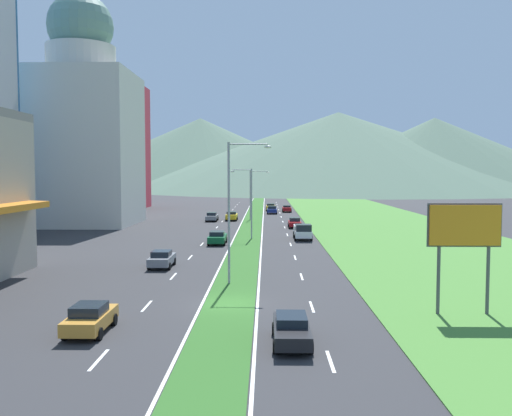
# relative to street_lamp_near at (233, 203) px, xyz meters

# --- Properties ---
(ground_plane) EXTENTS (600.00, 600.00, 0.00)m
(ground_plane) POSITION_rel_street_lamp_near_xyz_m (0.13, -6.22, -5.98)
(ground_plane) COLOR #2D2D30
(grass_median) EXTENTS (3.20, 240.00, 0.06)m
(grass_median) POSITION_rel_street_lamp_near_xyz_m (0.13, 53.78, -5.95)
(grass_median) COLOR #2D6023
(grass_median) RESTS_ON ground_plane
(grass_verge_right) EXTENTS (24.00, 240.00, 0.06)m
(grass_verge_right) POSITION_rel_street_lamp_near_xyz_m (20.73, 53.78, -5.95)
(grass_verge_right) COLOR #477F33
(grass_verge_right) RESTS_ON ground_plane
(lane_dash_left_1) EXTENTS (0.16, 2.80, 0.01)m
(lane_dash_left_1) POSITION_rel_street_lamp_near_xyz_m (-4.97, -16.52, -5.97)
(lane_dash_left_1) COLOR silver
(lane_dash_left_1) RESTS_ON ground_plane
(lane_dash_left_2) EXTENTS (0.16, 2.80, 0.01)m
(lane_dash_left_2) POSITION_rel_street_lamp_near_xyz_m (-4.97, -6.82, -5.97)
(lane_dash_left_2) COLOR silver
(lane_dash_left_2) RESTS_ON ground_plane
(lane_dash_left_3) EXTENTS (0.16, 2.80, 0.01)m
(lane_dash_left_3) POSITION_rel_street_lamp_near_xyz_m (-4.97, 2.88, -5.97)
(lane_dash_left_3) COLOR silver
(lane_dash_left_3) RESTS_ON ground_plane
(lane_dash_left_4) EXTENTS (0.16, 2.80, 0.01)m
(lane_dash_left_4) POSITION_rel_street_lamp_near_xyz_m (-4.97, 12.58, -5.97)
(lane_dash_left_4) COLOR silver
(lane_dash_left_4) RESTS_ON ground_plane
(lane_dash_left_5) EXTENTS (0.16, 2.80, 0.01)m
(lane_dash_left_5) POSITION_rel_street_lamp_near_xyz_m (-4.97, 22.28, -5.97)
(lane_dash_left_5) COLOR silver
(lane_dash_left_5) RESTS_ON ground_plane
(lane_dash_left_6) EXTENTS (0.16, 2.80, 0.01)m
(lane_dash_left_6) POSITION_rel_street_lamp_near_xyz_m (-4.97, 31.98, -5.97)
(lane_dash_left_6) COLOR silver
(lane_dash_left_6) RESTS_ON ground_plane
(lane_dash_left_7) EXTENTS (0.16, 2.80, 0.01)m
(lane_dash_left_7) POSITION_rel_street_lamp_near_xyz_m (-4.97, 41.67, -5.97)
(lane_dash_left_7) COLOR silver
(lane_dash_left_7) RESTS_ON ground_plane
(lane_dash_left_8) EXTENTS (0.16, 2.80, 0.01)m
(lane_dash_left_8) POSITION_rel_street_lamp_near_xyz_m (-4.97, 51.37, -5.97)
(lane_dash_left_8) COLOR silver
(lane_dash_left_8) RESTS_ON ground_plane
(lane_dash_left_9) EXTENTS (0.16, 2.80, 0.01)m
(lane_dash_left_9) POSITION_rel_street_lamp_near_xyz_m (-4.97, 61.07, -5.97)
(lane_dash_left_9) COLOR silver
(lane_dash_left_9) RESTS_ON ground_plane
(lane_dash_left_10) EXTENTS (0.16, 2.80, 0.01)m
(lane_dash_left_10) POSITION_rel_street_lamp_near_xyz_m (-4.97, 70.77, -5.97)
(lane_dash_left_10) COLOR silver
(lane_dash_left_10) RESTS_ON ground_plane
(lane_dash_left_11) EXTENTS (0.16, 2.80, 0.01)m
(lane_dash_left_11) POSITION_rel_street_lamp_near_xyz_m (-4.97, 80.47, -5.97)
(lane_dash_left_11) COLOR silver
(lane_dash_left_11) RESTS_ON ground_plane
(lane_dash_left_12) EXTENTS (0.16, 2.80, 0.01)m
(lane_dash_left_12) POSITION_rel_street_lamp_near_xyz_m (-4.97, 90.17, -5.97)
(lane_dash_left_12) COLOR silver
(lane_dash_left_12) RESTS_ON ground_plane
(lane_dash_left_13) EXTENTS (0.16, 2.80, 0.01)m
(lane_dash_left_13) POSITION_rel_street_lamp_near_xyz_m (-4.97, 99.87, -5.97)
(lane_dash_left_13) COLOR silver
(lane_dash_left_13) RESTS_ON ground_plane
(lane_dash_left_14) EXTENTS (0.16, 2.80, 0.01)m
(lane_dash_left_14) POSITION_rel_street_lamp_near_xyz_m (-4.97, 109.57, -5.97)
(lane_dash_left_14) COLOR silver
(lane_dash_left_14) RESTS_ON ground_plane
(lane_dash_right_1) EXTENTS (0.16, 2.80, 0.01)m
(lane_dash_right_1) POSITION_rel_street_lamp_near_xyz_m (5.23, -16.52, -5.97)
(lane_dash_right_1) COLOR silver
(lane_dash_right_1) RESTS_ON ground_plane
(lane_dash_right_2) EXTENTS (0.16, 2.80, 0.01)m
(lane_dash_right_2) POSITION_rel_street_lamp_near_xyz_m (5.23, -6.82, -5.97)
(lane_dash_right_2) COLOR silver
(lane_dash_right_2) RESTS_ON ground_plane
(lane_dash_right_3) EXTENTS (0.16, 2.80, 0.01)m
(lane_dash_right_3) POSITION_rel_street_lamp_near_xyz_m (5.23, 2.88, -5.97)
(lane_dash_right_3) COLOR silver
(lane_dash_right_3) RESTS_ON ground_plane
(lane_dash_right_4) EXTENTS (0.16, 2.80, 0.01)m
(lane_dash_right_4) POSITION_rel_street_lamp_near_xyz_m (5.23, 12.58, -5.97)
(lane_dash_right_4) COLOR silver
(lane_dash_right_4) RESTS_ON ground_plane
(lane_dash_right_5) EXTENTS (0.16, 2.80, 0.01)m
(lane_dash_right_5) POSITION_rel_street_lamp_near_xyz_m (5.23, 22.28, -5.97)
(lane_dash_right_5) COLOR silver
(lane_dash_right_5) RESTS_ON ground_plane
(lane_dash_right_6) EXTENTS (0.16, 2.80, 0.01)m
(lane_dash_right_6) POSITION_rel_street_lamp_near_xyz_m (5.23, 31.98, -5.97)
(lane_dash_right_6) COLOR silver
(lane_dash_right_6) RESTS_ON ground_plane
(lane_dash_right_7) EXTENTS (0.16, 2.80, 0.01)m
(lane_dash_right_7) POSITION_rel_street_lamp_near_xyz_m (5.23, 41.67, -5.97)
(lane_dash_right_7) COLOR silver
(lane_dash_right_7) RESTS_ON ground_plane
(lane_dash_right_8) EXTENTS (0.16, 2.80, 0.01)m
(lane_dash_right_8) POSITION_rel_street_lamp_near_xyz_m (5.23, 51.37, -5.97)
(lane_dash_right_8) COLOR silver
(lane_dash_right_8) RESTS_ON ground_plane
(lane_dash_right_9) EXTENTS (0.16, 2.80, 0.01)m
(lane_dash_right_9) POSITION_rel_street_lamp_near_xyz_m (5.23, 61.07, -5.97)
(lane_dash_right_9) COLOR silver
(lane_dash_right_9) RESTS_ON ground_plane
(lane_dash_right_10) EXTENTS (0.16, 2.80, 0.01)m
(lane_dash_right_10) POSITION_rel_street_lamp_near_xyz_m (5.23, 70.77, -5.97)
(lane_dash_right_10) COLOR silver
(lane_dash_right_10) RESTS_ON ground_plane
(lane_dash_right_11) EXTENTS (0.16, 2.80, 0.01)m
(lane_dash_right_11) POSITION_rel_street_lamp_near_xyz_m (5.23, 80.47, -5.97)
(lane_dash_right_11) COLOR silver
(lane_dash_right_11) RESTS_ON ground_plane
(lane_dash_right_12) EXTENTS (0.16, 2.80, 0.01)m
(lane_dash_right_12) POSITION_rel_street_lamp_near_xyz_m (5.23, 90.17, -5.97)
(lane_dash_right_12) COLOR silver
(lane_dash_right_12) RESTS_ON ground_plane
(lane_dash_right_13) EXTENTS (0.16, 2.80, 0.01)m
(lane_dash_right_13) POSITION_rel_street_lamp_near_xyz_m (5.23, 99.87, -5.97)
(lane_dash_right_13) COLOR silver
(lane_dash_right_13) RESTS_ON ground_plane
(lane_dash_right_14) EXTENTS (0.16, 2.80, 0.01)m
(lane_dash_right_14) POSITION_rel_street_lamp_near_xyz_m (5.23, 109.57, -5.97)
(lane_dash_right_14) COLOR silver
(lane_dash_right_14) RESTS_ON ground_plane
(edge_line_median_left) EXTENTS (0.16, 240.00, 0.01)m
(edge_line_median_left) POSITION_rel_street_lamp_near_xyz_m (-1.62, 53.78, -5.97)
(edge_line_median_left) COLOR silver
(edge_line_median_left) RESTS_ON ground_plane
(edge_line_median_right) EXTENTS (0.16, 240.00, 0.01)m
(edge_line_median_right) POSITION_rel_street_lamp_near_xyz_m (1.88, 53.78, -5.97)
(edge_line_median_right) COLOR silver
(edge_line_median_right) RESTS_ON ground_plane
(domed_building) EXTENTS (16.15, 16.15, 35.95)m
(domed_building) POSITION_rel_street_lamp_near_xyz_m (-26.47, 45.91, 9.30)
(domed_building) COLOR beige
(domed_building) RESTS_ON ground_plane
(midrise_colored) EXTENTS (17.91, 17.91, 28.05)m
(midrise_colored) POSITION_rel_street_lamp_near_xyz_m (-34.53, 83.47, 8.04)
(midrise_colored) COLOR #D83847
(midrise_colored) RESTS_ON ground_plane
(hill_far_left) EXTENTS (171.47, 171.47, 38.31)m
(hill_far_left) POSITION_rel_street_lamp_near_xyz_m (-34.19, 265.66, 13.17)
(hill_far_left) COLOR #516B56
(hill_far_left) RESTS_ON ground_plane
(hill_far_center) EXTENTS (218.57, 218.57, 38.24)m
(hill_far_center) POSITION_rel_street_lamp_near_xyz_m (38.53, 235.50, 13.14)
(hill_far_center) COLOR #516B56
(hill_far_center) RESTS_ON ground_plane
(hill_far_right) EXTENTS (147.75, 147.75, 33.59)m
(hill_far_right) POSITION_rel_street_lamp_near_xyz_m (80.75, 217.01, 10.81)
(hill_far_right) COLOR #516B56
(hill_far_right) RESTS_ON ground_plane
(street_lamp_near) EXTENTS (3.23, 0.28, 10.47)m
(street_lamp_near) POSITION_rel_street_lamp_near_xyz_m (0.00, 0.00, 0.00)
(street_lamp_near) COLOR #99999E
(street_lamp_near) RESTS_ON ground_plane
(street_lamp_mid) EXTENTS (2.72, 0.33, 8.73)m
(street_lamp_mid) POSITION_rel_street_lamp_near_xyz_m (0.31, 27.34, -0.95)
(street_lamp_mid) COLOR #99999E
(street_lamp_mid) RESTS_ON ground_plane
(street_lamp_far) EXTENTS (3.46, 0.41, 8.60)m
(street_lamp_far) POSITION_rel_street_lamp_near_xyz_m (0.09, 54.68, -0.94)
(street_lamp_far) COLOR #99999E
(street_lamp_far) RESTS_ON ground_plane
(billboard_roadside) EXTENTS (4.26, 0.28, 6.50)m
(billboard_roadside) POSITION_rel_street_lamp_near_xyz_m (13.82, -8.56, -1.13)
(billboard_roadside) COLOR #4C4C51
(billboard_roadside) RESTS_ON ground_plane
(car_0) EXTENTS (2.04, 4.56, 1.51)m
(car_0) POSITION_rel_street_lamp_near_xyz_m (3.41, 77.86, -5.20)
(car_0) COLOR yellow
(car_0) RESTS_ON ground_plane
(car_1) EXTENTS (1.94, 4.17, 1.50)m
(car_1) POSITION_rel_street_lamp_near_xyz_m (6.69, 41.30, -5.22)
(car_1) COLOR maroon
(car_1) RESTS_ON ground_plane
(car_2) EXTENTS (1.85, 4.64, 1.37)m
(car_2) POSITION_rel_street_lamp_near_xyz_m (3.64, -14.06, -5.26)
(car_2) COLOR black
(car_2) RESTS_ON ground_plane
(car_3) EXTENTS (1.94, 4.23, 1.48)m
(car_3) POSITION_rel_street_lamp_near_xyz_m (-6.66, 6.95, -5.22)
(car_3) COLOR slate
(car_3) RESTS_ON ground_plane
(car_4) EXTENTS (2.01, 4.11, 1.53)m
(car_4) POSITION_rel_street_lamp_near_xyz_m (-3.51, 53.40, -5.19)
(car_4) COLOR yellow
(car_4) RESTS_ON ground_plane
(car_5) EXTENTS (1.94, 4.22, 1.51)m
(car_5) POSITION_rel_street_lamp_near_xyz_m (-6.66, -12.44, -5.21)
(car_5) COLOR #C6842D
(car_5) RESTS_ON ground_plane
(car_6) EXTENTS (2.03, 4.11, 1.55)m
(car_6) POSITION_rel_street_lamp_near_xyz_m (3.59, 68.86, -5.20)
(car_6) COLOR navy
(car_6) RESTS_ON ground_plane
(car_7) EXTENTS (1.90, 4.31, 1.41)m
(car_7) POSITION_rel_street_lamp_near_xyz_m (6.74, 73.61, -5.24)
(car_7) COLOR maroon
(car_7) RESTS_ON ground_plane
(car_8) EXTENTS (2.04, 4.74, 1.50)m
(car_8) POSITION_rel_street_lamp_near_xyz_m (-3.20, 22.44, -5.21)
(car_8) COLOR #0C5128
(car_8) RESTS_ON ground_plane
(car_9) EXTENTS (1.95, 4.77, 1.49)m
(car_9) POSITION_rel_street_lamp_near_xyz_m (-6.78, 52.19, -5.22)
(car_9) COLOR slate
(car_9) RESTS_ON ground_plane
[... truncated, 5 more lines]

